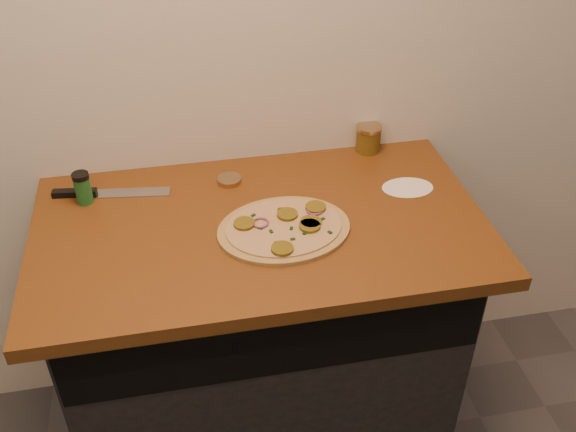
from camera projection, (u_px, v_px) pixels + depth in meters
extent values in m
cube|color=silver|center=(236.00, 12.00, 1.70)|extent=(4.00, 0.02, 2.70)
cube|color=black|center=(262.00, 335.00, 2.01)|extent=(1.10, 0.60, 0.86)
cube|color=brown|center=(260.00, 227.00, 1.72)|extent=(1.20, 0.70, 0.04)
cylinder|color=tan|center=(284.00, 229.00, 1.67)|extent=(0.38, 0.38, 0.01)
cylinder|color=beige|center=(284.00, 227.00, 1.66)|extent=(0.33, 0.33, 0.00)
cylinder|color=brown|center=(316.00, 207.00, 1.72)|extent=(0.06, 0.06, 0.01)
cylinder|color=brown|center=(310.00, 226.00, 1.66)|extent=(0.06, 0.06, 0.01)
cylinder|color=brown|center=(282.00, 249.00, 1.58)|extent=(0.06, 0.06, 0.01)
cylinder|color=brown|center=(311.00, 222.00, 1.67)|extent=(0.06, 0.06, 0.01)
cylinder|color=brown|center=(287.00, 214.00, 1.70)|extent=(0.06, 0.06, 0.01)
cylinder|color=brown|center=(244.00, 224.00, 1.66)|extent=(0.06, 0.06, 0.01)
torus|color=#7A2D70|center=(315.00, 210.00, 1.71)|extent=(0.05, 0.05, 0.01)
torus|color=#7A2D70|center=(260.00, 223.00, 1.67)|extent=(0.05, 0.05, 0.01)
cube|color=black|center=(305.00, 233.00, 1.64)|extent=(0.01, 0.01, 0.00)
cube|color=black|center=(291.00, 228.00, 1.65)|extent=(0.01, 0.01, 0.00)
cube|color=black|center=(277.00, 243.00, 1.60)|extent=(0.01, 0.02, 0.00)
cube|color=black|center=(271.00, 231.00, 1.64)|extent=(0.01, 0.01, 0.00)
cube|color=black|center=(239.00, 224.00, 1.67)|extent=(0.01, 0.01, 0.00)
cube|color=black|center=(293.00, 239.00, 1.62)|extent=(0.01, 0.01, 0.00)
cube|color=black|center=(323.00, 219.00, 1.69)|extent=(0.02, 0.01, 0.00)
cube|color=black|center=(260.00, 228.00, 1.65)|extent=(0.02, 0.01, 0.00)
cube|color=black|center=(253.00, 215.00, 1.70)|extent=(0.01, 0.01, 0.00)
cube|color=black|center=(280.00, 209.00, 1.72)|extent=(0.01, 0.01, 0.00)
cube|color=black|center=(330.00, 232.00, 1.64)|extent=(0.01, 0.02, 0.00)
cube|color=#B7BAC1|center=(130.00, 193.00, 1.81)|extent=(0.23, 0.07, 0.01)
cube|color=black|center=(75.00, 193.00, 1.80)|extent=(0.12, 0.04, 0.02)
cylinder|color=tan|center=(229.00, 180.00, 1.85)|extent=(0.07, 0.07, 0.01)
cylinder|color=maroon|center=(368.00, 140.00, 1.98)|extent=(0.08, 0.08, 0.07)
cylinder|color=tan|center=(369.00, 128.00, 1.96)|extent=(0.08, 0.08, 0.01)
cylinder|color=#1C5B26|center=(83.00, 190.00, 1.75)|extent=(0.04, 0.04, 0.08)
cylinder|color=black|center=(80.00, 176.00, 1.73)|extent=(0.05, 0.05, 0.01)
cylinder|color=white|center=(408.00, 188.00, 1.83)|extent=(0.16, 0.16, 0.00)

